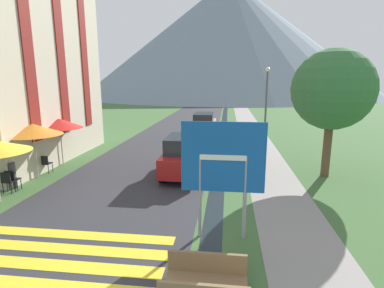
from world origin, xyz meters
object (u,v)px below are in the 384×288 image
(cafe_chair_near_left, at_px, (8,180))
(cafe_chair_far_left, at_px, (45,162))
(tree_by_path, at_px, (332,90))
(road_sign, at_px, (223,165))
(streetlamp, at_px, (266,102))
(parked_car_near, at_px, (183,155))
(cafe_chair_near_right, at_px, (12,179))
(footbridge, at_px, (205,286))
(person_seated_near, at_px, (11,172))
(cafe_umbrella_middle_orange, at_px, (33,129))
(hotel_building, at_px, (12,29))
(parked_car_far, at_px, (204,125))
(cafe_umbrella_rear_red, at_px, (60,123))

(cafe_chair_near_left, xyz_separation_m, cafe_chair_far_left, (-0.09, 2.56, 0.00))
(cafe_chair_far_left, relative_size, tree_by_path, 0.15)
(road_sign, distance_m, streetlamp, 11.28)
(parked_car_near, xyz_separation_m, cafe_chair_near_right, (-6.32, -2.88, -0.39))
(footbridge, bearing_deg, parked_car_near, 101.56)
(cafe_chair_near_left, relative_size, tree_by_path, 0.15)
(footbridge, xyz_separation_m, parked_car_near, (-1.60, 7.82, 0.68))
(cafe_chair_near_right, distance_m, cafe_chair_far_left, 2.35)
(cafe_chair_far_left, xyz_separation_m, streetlamp, (10.65, 6.05, 2.48))
(cafe_chair_far_left, distance_m, person_seated_near, 2.07)
(cafe_chair_near_right, bearing_deg, cafe_umbrella_middle_orange, 107.40)
(hotel_building, bearing_deg, tree_by_path, -4.48)
(cafe_chair_near_left, distance_m, person_seated_near, 0.57)
(parked_car_far, relative_size, cafe_umbrella_middle_orange, 1.85)
(cafe_chair_near_right, relative_size, tree_by_path, 0.15)
(footbridge, bearing_deg, parked_car_far, 94.69)
(person_seated_near, bearing_deg, parked_car_far, 61.75)
(cafe_chair_far_left, relative_size, cafe_umbrella_middle_orange, 0.35)
(streetlamp, bearing_deg, cafe_chair_near_left, -140.83)
(cafe_chair_near_right, relative_size, person_seated_near, 0.67)
(hotel_building, relative_size, person_seated_near, 10.02)
(hotel_building, relative_size, footbridge, 7.46)
(road_sign, height_order, parked_car_far, road_sign)
(cafe_chair_far_left, bearing_deg, person_seated_near, -68.16)
(cafe_chair_near_left, relative_size, streetlamp, 0.17)
(parked_car_far, relative_size, cafe_chair_far_left, 5.28)
(parked_car_far, xyz_separation_m, tree_by_path, (6.24, -9.28, 2.94))
(footbridge, relative_size, person_seated_near, 1.34)
(parked_car_near, xyz_separation_m, cafe_umbrella_rear_red, (-6.44, 0.97, 1.23))
(cafe_umbrella_rear_red, bearing_deg, hotel_building, 162.50)
(hotel_building, xyz_separation_m, cafe_chair_near_left, (2.67, -4.87, -6.28))
(road_sign, height_order, cafe_chair_near_left, road_sign)
(cafe_umbrella_rear_red, bearing_deg, road_sign, -37.80)
(footbridge, distance_m, cafe_chair_far_left, 10.84)
(cafe_umbrella_middle_orange, xyz_separation_m, person_seated_near, (-0.16, -1.37, -1.48))
(road_sign, relative_size, cafe_chair_far_left, 3.78)
(cafe_chair_far_left, height_order, tree_by_path, tree_by_path)
(cafe_chair_near_right, distance_m, cafe_umbrella_rear_red, 4.18)
(road_sign, height_order, tree_by_path, tree_by_path)
(person_seated_near, relative_size, streetlamp, 0.25)
(cafe_chair_near_right, height_order, tree_by_path, tree_by_path)
(road_sign, relative_size, footbridge, 1.89)
(parked_car_far, bearing_deg, cafe_chair_far_left, -122.29)
(parked_car_far, relative_size, tree_by_path, 0.80)
(cafe_chair_near_right, relative_size, cafe_umbrella_rear_red, 0.36)
(parked_car_near, height_order, cafe_chair_near_left, parked_car_near)
(road_sign, bearing_deg, cafe_umbrella_rear_red, 142.20)
(cafe_chair_near_right, bearing_deg, cafe_chair_near_left, -76.43)
(hotel_building, distance_m, road_sign, 13.88)
(parked_car_far, relative_size, cafe_chair_near_left, 5.28)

